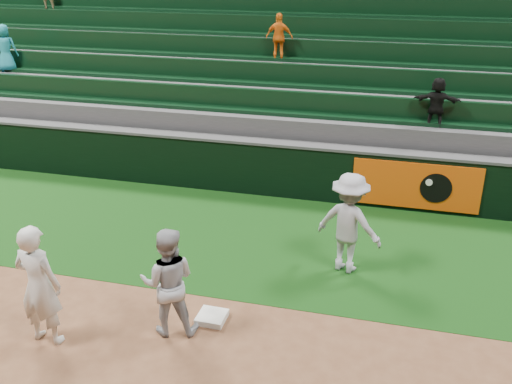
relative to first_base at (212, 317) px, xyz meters
The scene contains 8 objects.
ground 0.36m from the first_base, 103.64° to the right, with size 70.00×70.00×0.00m, color brown.
foul_grass 2.66m from the first_base, 91.79° to the left, with size 36.00×4.20×0.01m, color black.
first_base is the anchor object (origin of this frame).
first_baseman 2.51m from the first_base, 154.20° to the right, with size 0.66×0.44×1.82m, color silver.
baserunner 1.00m from the first_base, 141.85° to the right, with size 0.80×0.63×1.65m, color #A5A8B0.
base_coach 2.80m from the first_base, 47.73° to the left, with size 1.15×0.66×1.77m, color #A5A7B3.
field_wall 4.89m from the first_base, 90.67° to the left, with size 36.00×0.45×1.25m.
stadium_seating 8.78m from the first_base, 90.57° to the left, with size 36.00×5.95×4.95m.
Camera 1 is at (2.50, -6.38, 5.18)m, focal length 40.00 mm.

